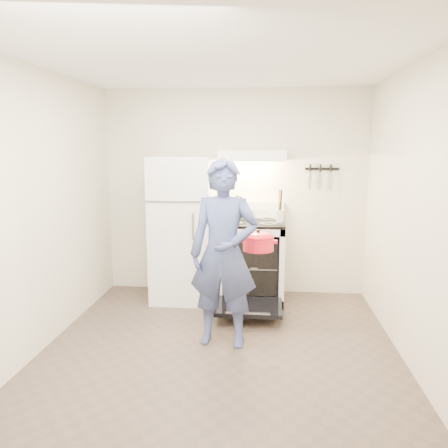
{
  "coord_description": "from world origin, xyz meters",
  "views": [
    {
      "loc": [
        0.4,
        -3.55,
        1.82
      ],
      "look_at": [
        -0.05,
        1.0,
        1.0
      ],
      "focal_mm": 35.0,
      "sensor_mm": 36.0,
      "label": 1
    }
  ],
  "objects": [
    {
      "name": "stove_body",
      "position": [
        0.23,
        1.48,
        0.46
      ],
      "size": [
        0.76,
        0.65,
        0.92
      ],
      "primitive_type": "cube",
      "color": "white",
      "rests_on": "floor"
    },
    {
      "name": "floor",
      "position": [
        0.0,
        0.0,
        0.0
      ],
      "size": [
        3.6,
        3.6,
        0.0
      ],
      "primitive_type": "plane",
      "color": "#4E3E34",
      "rests_on": "ground"
    },
    {
      "name": "oven_door",
      "position": [
        0.23,
        0.88,
        0.12
      ],
      "size": [
        0.7,
        0.54,
        0.04
      ],
      "primitive_type": "cube",
      "color": "black",
      "rests_on": "floor"
    },
    {
      "name": "knife_strip",
      "position": [
        1.05,
        1.79,
        1.55
      ],
      "size": [
        0.4,
        0.02,
        0.03
      ],
      "primitive_type": "cube",
      "color": "black",
      "rests_on": "back_wall"
    },
    {
      "name": "person",
      "position": [
        0.02,
        0.28,
        0.86
      ],
      "size": [
        0.66,
        0.46,
        1.72
      ],
      "primitive_type": "imported",
      "rotation": [
        0.0,
        0.0,
        -0.08
      ],
      "color": "navy",
      "rests_on": "floor"
    },
    {
      "name": "backsplash",
      "position": [
        0.23,
        1.76,
        1.05
      ],
      "size": [
        0.76,
        0.07,
        0.2
      ],
      "primitive_type": "cube",
      "color": "white",
      "rests_on": "cooktop"
    },
    {
      "name": "utensil_jar",
      "position": [
        0.55,
        1.3,
        1.05
      ],
      "size": [
        0.1,
        0.1,
        0.13
      ],
      "primitive_type": "cylinder",
      "rotation": [
        0.0,
        0.0,
        0.09
      ],
      "color": "silver",
      "rests_on": "cooktop"
    },
    {
      "name": "tea_kettle",
      "position": [
        0.05,
        1.7,
        1.09
      ],
      "size": [
        0.22,
        0.19,
        0.27
      ],
      "primitive_type": null,
      "color": "#B9B9BE",
      "rests_on": "cooktop"
    },
    {
      "name": "back_wall",
      "position": [
        0.0,
        1.8,
        1.25
      ],
      "size": [
        3.2,
        0.02,
        2.5
      ],
      "primitive_type": "cube",
      "color": "beige",
      "rests_on": "ground"
    },
    {
      "name": "cooktop",
      "position": [
        0.23,
        1.48,
        0.94
      ],
      "size": [
        0.76,
        0.65,
        0.03
      ],
      "primitive_type": "cube",
      "color": "black",
      "rests_on": "stove_body"
    },
    {
      "name": "range_hood",
      "position": [
        0.23,
        1.55,
        1.71
      ],
      "size": [
        0.76,
        0.5,
        0.12
      ],
      "primitive_type": "cube",
      "color": "white",
      "rests_on": "back_wall"
    },
    {
      "name": "pizza_stone",
      "position": [
        0.27,
        1.39,
        0.45
      ],
      "size": [
        0.35,
        0.35,
        0.02
      ],
      "primitive_type": "cylinder",
      "color": "#8B6C4A",
      "rests_on": "oven_rack"
    },
    {
      "name": "refrigerator",
      "position": [
        -0.58,
        1.45,
        0.85
      ],
      "size": [
        0.7,
        0.7,
        1.7
      ],
      "primitive_type": "cube",
      "color": "white",
      "rests_on": "floor"
    },
    {
      "name": "dutch_oven",
      "position": [
        0.32,
        0.58,
        0.89
      ],
      "size": [
        0.37,
        0.3,
        0.24
      ],
      "primitive_type": null,
      "color": "red",
      "rests_on": "person"
    },
    {
      "name": "oven_rack",
      "position": [
        0.23,
        1.48,
        0.44
      ],
      "size": [
        0.6,
        0.52,
        0.01
      ],
      "primitive_type": "cube",
      "color": "slate",
      "rests_on": "stove_body"
    }
  ]
}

